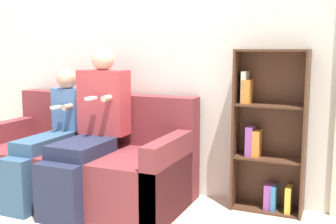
% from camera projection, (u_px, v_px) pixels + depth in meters
% --- Properties ---
extents(ground_plane, '(14.00, 14.00, 0.00)m').
position_uv_depth(ground_plane, '(60.00, 224.00, 3.18)').
color(ground_plane, beige).
extents(back_wall, '(10.00, 0.06, 2.55)m').
position_uv_depth(back_wall, '(125.00, 53.00, 3.94)').
color(back_wall, silver).
rests_on(back_wall, ground_plane).
extents(couch, '(1.81, 0.91, 0.90)m').
position_uv_depth(couch, '(87.00, 164.00, 3.70)').
color(couch, maroon).
rests_on(couch, ground_plane).
extents(adult_seated, '(0.43, 0.83, 1.32)m').
position_uv_depth(adult_seated, '(90.00, 126.00, 3.50)').
color(adult_seated, '#232842').
rests_on(adult_seated, ground_plane).
extents(child_seated, '(0.28, 0.86, 1.13)m').
position_uv_depth(child_seated, '(47.00, 135.00, 3.63)').
color(child_seated, '#335170').
rests_on(child_seated, ground_plane).
extents(bookshelf, '(0.56, 0.23, 1.31)m').
position_uv_depth(bookshelf, '(268.00, 135.00, 3.39)').
color(bookshelf, '#4C2D1E').
rests_on(bookshelf, ground_plane).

